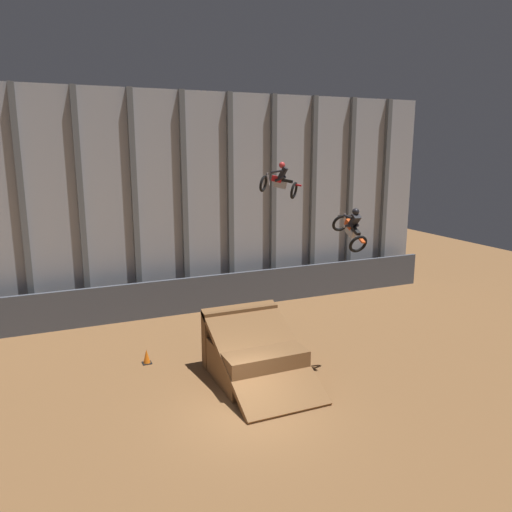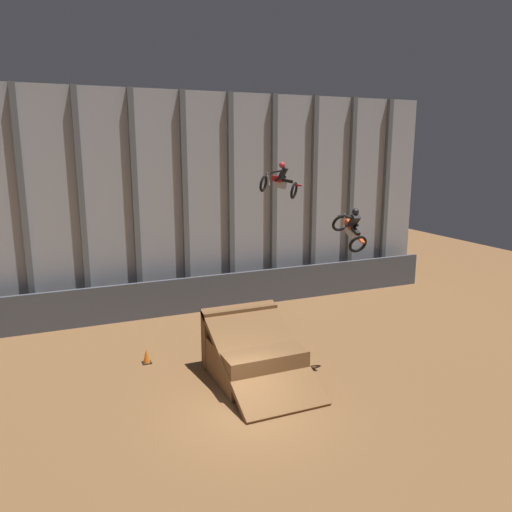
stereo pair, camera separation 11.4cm
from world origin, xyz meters
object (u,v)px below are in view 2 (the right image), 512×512
at_px(rider_bike_left_air, 280,182).
at_px(rider_bike_right_air, 351,229).
at_px(traffic_cone_near_ramp, 146,356).
at_px(dirt_ramp, 252,354).

height_order(rider_bike_left_air, rider_bike_right_air, rider_bike_left_air).
height_order(rider_bike_right_air, traffic_cone_near_ramp, rider_bike_right_air).
xyz_separation_m(rider_bike_left_air, rider_bike_right_air, (1.11, -3.79, -1.52)).
relative_size(rider_bike_right_air, traffic_cone_near_ramp, 3.22).
bearing_deg(rider_bike_left_air, traffic_cone_near_ramp, 139.15).
distance_m(rider_bike_right_air, traffic_cone_near_ramp, 9.44).
relative_size(dirt_ramp, traffic_cone_near_ramp, 8.19).
bearing_deg(rider_bike_left_air, rider_bike_right_air, -119.33).
xyz_separation_m(rider_bike_left_air, traffic_cone_near_ramp, (-6.07, -0.51, -6.70)).
xyz_separation_m(dirt_ramp, rider_bike_right_air, (3.71, -0.67, 4.63)).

